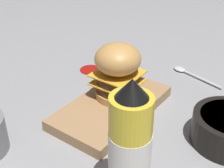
# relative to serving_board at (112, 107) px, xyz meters

# --- Properties ---
(ground_plane) EXTENTS (6.00, 6.00, 0.00)m
(ground_plane) POSITION_rel_serving_board_xyz_m (0.01, -0.06, -0.01)
(ground_plane) COLOR gray
(serving_board) EXTENTS (0.29, 0.16, 0.03)m
(serving_board) POSITION_rel_serving_board_xyz_m (0.00, 0.00, 0.00)
(serving_board) COLOR #A37A51
(serving_board) RESTS_ON ground_plane
(burger) EXTENTS (0.11, 0.11, 0.13)m
(burger) POSITION_rel_serving_board_xyz_m (0.03, 0.01, 0.08)
(burger) COLOR tan
(burger) RESTS_ON serving_board
(ketchup_bottle) EXTENTS (0.07, 0.07, 0.23)m
(ketchup_bottle) POSITION_rel_serving_board_xyz_m (-0.19, -0.17, 0.09)
(ketchup_bottle) COLOR yellow
(ketchup_bottle) RESTS_ON ground_plane
(spoon) EXTENTS (0.06, 0.16, 0.01)m
(spoon) POSITION_rel_serving_board_xyz_m (0.28, -0.07, -0.01)
(spoon) COLOR silver
(spoon) RESTS_ON ground_plane
(ketchup_puddle) EXTENTS (0.06, 0.06, 0.00)m
(ketchup_puddle) POSITION_rel_serving_board_xyz_m (0.13, 0.18, -0.01)
(ketchup_puddle) COLOR #9E140F
(ketchup_puddle) RESTS_ON ground_plane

